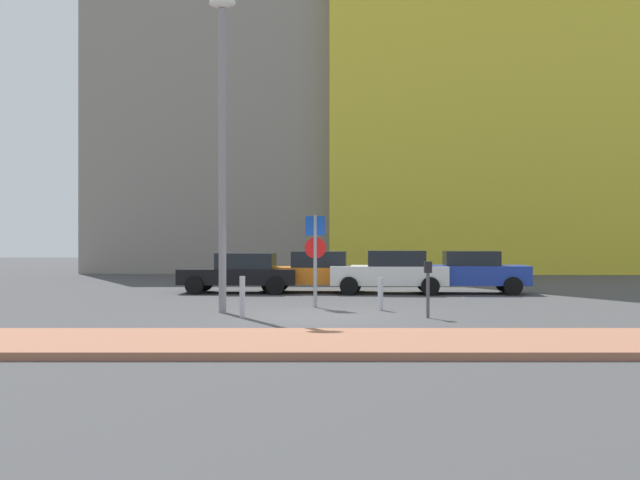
# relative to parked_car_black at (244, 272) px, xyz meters

# --- Properties ---
(ground_plane) EXTENTS (120.00, 120.00, 0.00)m
(ground_plane) POSITION_rel_parked_car_black_xyz_m (2.86, -7.84, -0.75)
(ground_plane) COLOR #424244
(sidewalk_brick) EXTENTS (40.00, 3.12, 0.14)m
(sidewalk_brick) POSITION_rel_parked_car_black_xyz_m (2.86, -12.93, -0.68)
(sidewalk_brick) COLOR #9E664C
(sidewalk_brick) RESTS_ON ground
(parked_car_black) EXTENTS (4.25, 2.08, 1.44)m
(parked_car_black) POSITION_rel_parked_car_black_xyz_m (0.00, 0.00, 0.00)
(parked_car_black) COLOR black
(parked_car_black) RESTS_ON ground
(parked_car_orange) EXTENTS (4.34, 2.15, 1.50)m
(parked_car_orange) POSITION_rel_parked_car_black_xyz_m (2.66, 0.33, 0.02)
(parked_car_orange) COLOR orange
(parked_car_orange) RESTS_ON ground
(parked_car_white) EXTENTS (4.20, 2.17, 1.53)m
(parked_car_white) POSITION_rel_parked_car_black_xyz_m (5.37, -0.27, 0.05)
(parked_car_white) COLOR white
(parked_car_white) RESTS_ON ground
(parked_car_blue) EXTENTS (4.29, 2.14, 1.52)m
(parked_car_blue) POSITION_rel_parked_car_black_xyz_m (8.17, -0.28, 0.03)
(parked_car_blue) COLOR #1E389E
(parked_car_blue) RESTS_ON ground
(parking_sign_post) EXTENTS (0.60, 0.10, 2.61)m
(parking_sign_post) POSITION_rel_parked_car_black_xyz_m (2.72, -5.52, 0.89)
(parking_sign_post) COLOR gray
(parking_sign_post) RESTS_ON ground
(parking_meter) EXTENTS (0.18, 0.14, 1.38)m
(parking_meter) POSITION_rel_parked_car_black_xyz_m (5.50, -8.27, 0.15)
(parking_meter) COLOR #4C4C51
(parking_meter) RESTS_ON ground
(street_lamp) EXTENTS (0.70, 0.36, 8.29)m
(street_lamp) POSITION_rel_parked_car_black_xyz_m (0.29, -6.98, 4.04)
(street_lamp) COLOR gray
(street_lamp) RESTS_ON ground
(traffic_bollard_near) EXTENTS (0.14, 0.14, 1.02)m
(traffic_bollard_near) POSITION_rel_parked_car_black_xyz_m (0.95, -8.18, -0.23)
(traffic_bollard_near) COLOR #B7B7BC
(traffic_bollard_near) RESTS_ON ground
(traffic_bollard_mid) EXTENTS (0.15, 0.15, 0.88)m
(traffic_bollard_mid) POSITION_rel_parked_car_black_xyz_m (4.50, -6.36, -0.30)
(traffic_bollard_mid) COLOR #B7B7BC
(traffic_bollard_mid) RESTS_ON ground
(building_colorful_midrise) EXTENTS (19.93, 16.37, 28.24)m
(building_colorful_midrise) POSITION_rel_parked_car_black_xyz_m (13.34, 21.28, 13.37)
(building_colorful_midrise) COLOR gold
(building_colorful_midrise) RESTS_ON ground
(building_under_construction) EXTENTS (14.57, 15.13, 17.94)m
(building_under_construction) POSITION_rel_parked_car_black_xyz_m (-3.47, 21.91, 8.22)
(building_under_construction) COLOR gray
(building_under_construction) RESTS_ON ground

